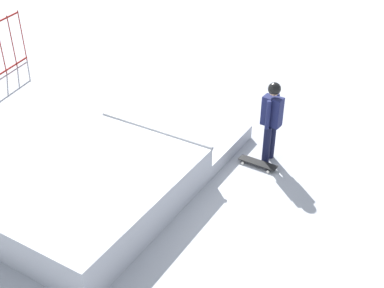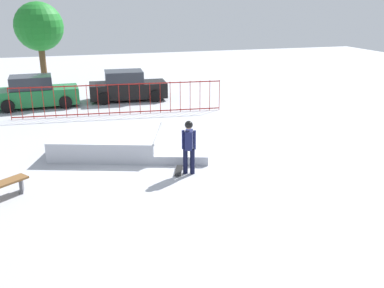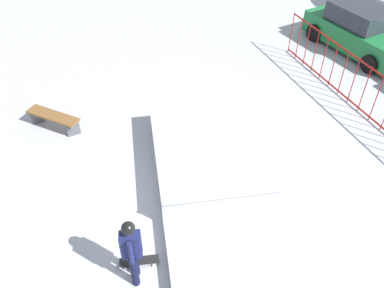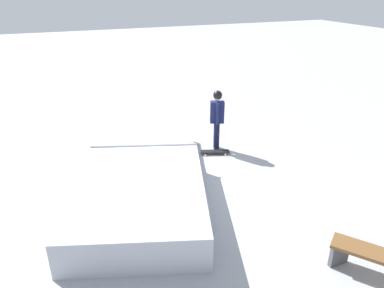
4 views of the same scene
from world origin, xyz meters
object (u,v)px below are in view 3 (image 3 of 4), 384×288
at_px(park_bench, 54,118).
at_px(parked_car_green, 359,31).
at_px(skate_ramp, 210,168).
at_px(skateboard, 139,261).
at_px(skater, 132,248).

relative_size(park_bench, parked_car_green, 0.36).
height_order(skate_ramp, parked_car_green, parked_car_green).
distance_m(skateboard, park_bench, 5.20).
height_order(skate_ramp, park_bench, skate_ramp).
bearing_deg(parked_car_green, skateboard, -68.03).
relative_size(skate_ramp, skateboard, 7.24).
relative_size(skate_ramp, parked_car_green, 1.42).
distance_m(skate_ramp, park_bench, 4.74).
xyz_separation_m(skate_ramp, parked_car_green, (-3.32, 8.01, 0.41)).
relative_size(skateboard, park_bench, 0.54).
bearing_deg(skateboard, skate_ramp, -129.11).
distance_m(skater, skateboard, 0.99).
distance_m(park_bench, parked_car_green, 11.00).
xyz_separation_m(skateboard, park_bench, (-5.17, -0.51, 0.28)).
bearing_deg(skater, skateboard, -99.29).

